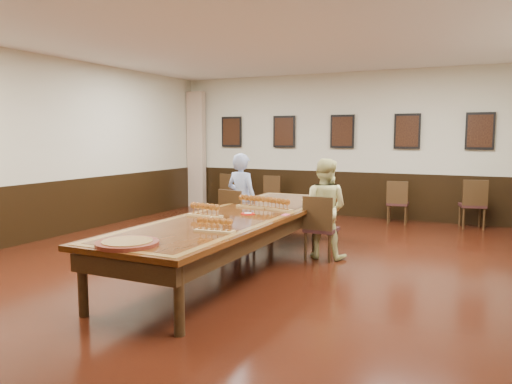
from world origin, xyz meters
The scene contains 23 objects.
floor centered at (0.00, 0.00, -0.01)m, with size 8.00×10.00×0.02m, color black.
ceiling centered at (0.00, 0.00, 3.21)m, with size 8.00×10.00×0.02m, color white.
wall_back centered at (0.00, 5.01, 1.60)m, with size 8.00×0.02×3.20m, color beige.
wall_left centered at (-4.01, 0.00, 1.60)m, with size 0.02×10.00×3.20m, color beige.
chair_man centered at (-0.60, 1.09, 0.48)m, with size 0.45×0.49×0.96m, color #321716, non-canonical shape.
chair_woman centered at (0.85, 0.96, 0.47)m, with size 0.44×0.48×0.95m, color #321716, non-canonical shape.
spare_chair_a centered at (-2.57, 4.54, 0.45)m, with size 0.42×0.46×0.90m, color #321716, non-canonical shape.
spare_chair_b centered at (-1.49, 4.65, 0.45)m, with size 0.42×0.46×0.89m, color #321716, non-canonical shape.
spare_chair_c centered at (1.33, 4.50, 0.45)m, with size 0.42×0.46×0.89m, color #321716, non-canonical shape.
spare_chair_d centered at (2.74, 4.58, 0.48)m, with size 0.45×0.49×0.97m, color #321716, non-canonical shape.
person_man centered at (-0.59, 1.19, 0.76)m, with size 0.56×0.37×1.53m, color #4B6EBD.
person_woman centered at (0.84, 1.06, 0.74)m, with size 0.73×0.57×1.48m, color #DDDA8A.
pink_phone centered at (0.60, 0.16, 0.76)m, with size 0.07×0.14×0.01m, color #D8487D.
curtain centered at (-3.75, 4.82, 1.45)m, with size 0.45×0.18×2.90m, color tan.
wainscoting centered at (0.00, 0.00, 0.50)m, with size 8.00×10.00×1.00m.
conference_table centered at (0.00, 0.00, 0.61)m, with size 1.40×5.00×0.76m.
posters centered at (0.00, 4.94, 1.90)m, with size 6.14×0.04×0.74m.
flight_a centered at (-0.10, 0.60, 0.84)m, with size 0.52×0.23×0.19m.
flight_b centered at (0.33, 0.52, 0.83)m, with size 0.51×0.31×0.18m.
flight_c centered at (-0.30, -0.42, 0.84)m, with size 0.51×0.22×0.19m.
flight_d centered at (0.34, -1.27, 0.83)m, with size 0.46×0.18×0.17m.
red_plate_grp centered at (0.12, 0.00, 0.76)m, with size 0.19×0.19×0.02m.
carved_platter centered at (-0.09, -2.21, 0.77)m, with size 0.61×0.61×0.05m.
Camera 1 is at (3.10, -5.96, 1.82)m, focal length 35.00 mm.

